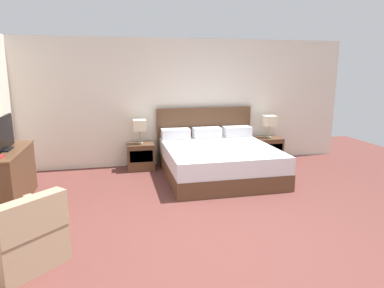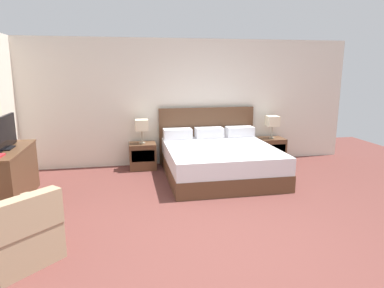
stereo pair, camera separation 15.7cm
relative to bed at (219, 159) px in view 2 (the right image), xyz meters
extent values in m
plane|color=brown|center=(-0.60, -2.54, -0.31)|extent=(10.69, 10.69, 0.00)
cube|color=silver|center=(-0.60, 1.05, 0.94)|extent=(7.24, 0.06, 2.50)
cube|color=brown|center=(0.00, -0.08, -0.17)|extent=(1.90, 2.03, 0.28)
cube|color=silver|center=(0.00, -0.08, 0.11)|extent=(1.88, 2.01, 0.28)
cube|color=brown|center=(0.00, 0.96, 0.26)|extent=(1.97, 0.05, 1.15)
cube|color=silver|center=(-0.64, 0.76, 0.35)|extent=(0.56, 0.28, 0.20)
cube|color=silver|center=(0.00, 0.76, 0.35)|extent=(0.56, 0.28, 0.20)
cube|color=silver|center=(0.64, 0.76, 0.35)|extent=(0.56, 0.28, 0.20)
cube|color=brown|center=(-1.34, 0.75, -0.06)|extent=(0.51, 0.43, 0.51)
cube|color=#3C2718|center=(-1.34, 0.53, -0.01)|extent=(0.44, 0.01, 0.22)
cube|color=brown|center=(1.34, 0.75, -0.06)|extent=(0.51, 0.43, 0.51)
cube|color=#3C2718|center=(1.34, 0.53, -0.01)|extent=(0.44, 0.01, 0.22)
cylinder|color=gray|center=(-1.34, 0.75, 0.21)|extent=(0.11, 0.11, 0.02)
cylinder|color=gray|center=(-1.34, 0.75, 0.33)|extent=(0.02, 0.02, 0.24)
cube|color=beige|center=(-1.34, 0.75, 0.56)|extent=(0.24, 0.24, 0.21)
cylinder|color=gray|center=(1.34, 0.75, 0.21)|extent=(0.11, 0.11, 0.02)
cylinder|color=gray|center=(1.34, 0.75, 0.33)|extent=(0.02, 0.02, 0.24)
cube|color=beige|center=(1.34, 0.75, 0.56)|extent=(0.24, 0.24, 0.21)
cube|color=brown|center=(-3.34, -0.58, 0.08)|extent=(0.49, 1.33, 0.79)
cube|color=brown|center=(-3.34, -0.58, 0.47)|extent=(0.50, 1.37, 0.02)
cube|color=black|center=(-3.34, -0.57, 0.49)|extent=(0.18, 0.29, 0.02)
cube|color=black|center=(-3.34, -0.57, 0.72)|extent=(0.04, 0.92, 0.47)
cube|color=black|center=(-3.32, -0.57, 0.72)|extent=(0.01, 0.89, 0.44)
cube|color=#9E8466|center=(-2.77, -2.36, -0.11)|extent=(0.96, 0.96, 0.40)
cube|color=#9E8466|center=(-2.58, -2.55, 0.27)|extent=(0.60, 0.59, 0.36)
cube|color=#9E8466|center=(-2.55, -2.15, 0.18)|extent=(0.50, 0.51, 0.18)
camera|label=1|loc=(-1.77, -5.76, 1.62)|focal=32.00mm
camera|label=2|loc=(-1.62, -5.80, 1.62)|focal=32.00mm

